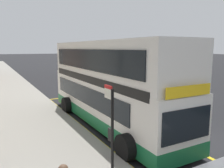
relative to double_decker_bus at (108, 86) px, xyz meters
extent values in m
plane|color=black|center=(2.46, 27.64, -2.06)|extent=(260.00, 260.00, 0.00)
cube|color=white|center=(0.01, 0.01, -0.71)|extent=(2.41, 11.02, 2.30)
cube|color=white|center=(0.01, 0.01, 1.39)|extent=(2.38, 10.80, 1.90)
cube|color=#196B3D|center=(0.01, 0.01, -1.56)|extent=(2.43, 11.04, 0.60)
cube|color=black|center=(0.01, 0.01, 0.46)|extent=(2.44, 10.14, 0.36)
cube|color=black|center=(-1.22, 0.41, -0.41)|extent=(0.04, 8.82, 0.90)
cube|color=black|center=(-1.22, 0.01, 1.44)|extent=(0.04, 9.70, 1.00)
cube|color=black|center=(0.01, -5.52, -0.46)|extent=(2.12, 0.04, 1.10)
cube|color=yellow|center=(0.01, -5.52, 0.66)|extent=(1.92, 0.04, 0.36)
cylinder|color=black|center=(-1.29, -3.96, -1.56)|extent=(0.56, 1.00, 1.00)
cylinder|color=black|center=(1.30, -3.96, -1.56)|extent=(0.56, 1.00, 1.00)
cylinder|color=black|center=(-1.29, 3.04, -1.56)|extent=(0.56, 1.00, 1.00)
cylinder|color=black|center=(1.30, 3.04, -1.56)|extent=(0.56, 1.00, 1.00)
cube|color=gold|center=(-1.46, 0.32, -2.06)|extent=(0.16, 14.22, 0.01)
cube|color=gold|center=(1.49, 0.32, -2.06)|extent=(0.16, 14.22, 0.01)
cube|color=gold|center=(0.01, 7.35, -2.06)|extent=(3.11, 0.16, 0.01)
cylinder|color=black|center=(-2.40, -4.85, -0.55)|extent=(0.09, 0.09, 2.74)
cube|color=silver|center=(-2.40, -4.59, 0.64)|extent=(0.05, 0.42, 0.30)
cube|color=red|center=(-2.40, -4.59, 0.84)|extent=(0.05, 0.42, 0.10)
cube|color=black|center=(-2.40, -4.75, -0.62)|extent=(0.06, 0.28, 0.40)
cube|color=#196066|center=(5.43, 18.24, -1.40)|extent=(1.76, 4.20, 0.72)
cube|color=black|center=(5.43, 18.14, -0.74)|extent=(1.52, 1.90, 0.60)
cylinder|color=black|center=(4.49, 19.54, -1.76)|extent=(0.22, 0.60, 0.60)
cylinder|color=black|center=(6.36, 19.54, -1.76)|extent=(0.22, 0.60, 0.60)
cylinder|color=black|center=(4.49, 16.94, -1.76)|extent=(0.22, 0.60, 0.60)
cylinder|color=black|center=(6.36, 16.94, -1.76)|extent=(0.22, 0.60, 0.60)
cube|color=navy|center=(7.48, 24.66, -1.40)|extent=(1.76, 4.20, 0.72)
cube|color=black|center=(7.48, 24.56, -0.74)|extent=(1.52, 1.90, 0.60)
cylinder|color=black|center=(6.55, 25.97, -1.76)|extent=(0.22, 0.60, 0.60)
cylinder|color=black|center=(8.42, 25.97, -1.76)|extent=(0.22, 0.60, 0.60)
cylinder|color=black|center=(6.55, 23.36, -1.76)|extent=(0.22, 0.60, 0.60)
cylinder|color=black|center=(8.42, 23.36, -1.76)|extent=(0.22, 0.60, 0.60)
camera|label=1|loc=(-5.51, -10.52, 2.00)|focal=36.32mm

